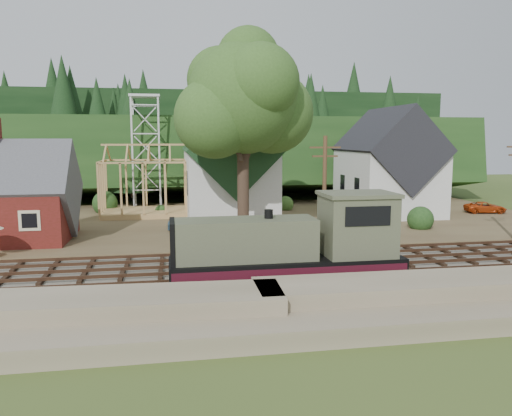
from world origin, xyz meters
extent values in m
plane|color=#384C1E|center=(0.00, 0.00, 0.00)|extent=(140.00, 140.00, 0.00)
cube|color=#7F7259|center=(0.00, -8.50, 0.00)|extent=(64.00, 5.00, 1.60)
cube|color=#726B5B|center=(0.00, 0.00, 0.08)|extent=(64.00, 11.00, 0.16)
cube|color=brown|center=(0.00, 18.00, 0.15)|extent=(64.00, 26.00, 0.30)
cube|color=#1E3F19|center=(0.00, 42.00, 0.00)|extent=(70.00, 28.96, 12.74)
cube|color=black|center=(0.00, 58.00, 0.00)|extent=(80.00, 20.00, 12.00)
cube|color=silver|center=(2.00, 20.00, 3.50)|extent=(8.00, 12.00, 6.40)
cube|color=#1B3C1C|center=(2.00, 20.00, 6.70)|extent=(8.40, 12.96, 8.40)
cube|color=silver|center=(2.00, 14.00, 8.70)|extent=(2.40, 2.40, 4.00)
cone|color=#1B3C1C|center=(2.00, 14.00, 12.00)|extent=(5.37, 5.37, 2.60)
cube|color=silver|center=(18.00, 19.00, 3.50)|extent=(8.00, 10.00, 6.40)
cube|color=black|center=(18.00, 19.00, 6.70)|extent=(8.40, 10.80, 8.40)
cube|color=tan|center=(-6.00, 22.00, 0.55)|extent=(8.00, 6.00, 0.50)
cube|color=tan|center=(-6.00, 22.00, 7.20)|extent=(8.00, 0.18, 0.18)
cube|color=silver|center=(-7.40, 26.60, 6.30)|extent=(0.18, 0.18, 12.00)
cube|color=silver|center=(-4.60, 26.60, 6.30)|extent=(0.18, 0.18, 12.00)
cube|color=silver|center=(-7.40, 29.40, 6.30)|extent=(0.18, 0.18, 12.00)
cube|color=silver|center=(-4.60, 29.40, 6.30)|extent=(0.18, 0.18, 12.00)
cube|color=silver|center=(-6.00, 28.00, 12.30)|extent=(3.20, 3.20, 0.25)
cylinder|color=#38281E|center=(2.00, 10.00, 4.30)|extent=(0.90, 0.90, 8.00)
sphere|color=#385A22|center=(2.00, 10.00, 10.80)|extent=(8.40, 8.40, 8.40)
sphere|color=#385A22|center=(4.50, 11.00, 9.80)|extent=(6.40, 6.40, 6.40)
sphere|color=#385A22|center=(-0.20, 9.20, 9.30)|extent=(6.00, 6.00, 6.00)
cylinder|color=#4C331E|center=(7.00, 5.20, 4.00)|extent=(0.28, 0.28, 8.00)
cube|color=#4C331E|center=(7.00, 5.20, 7.20)|extent=(2.20, 0.12, 0.12)
cube|color=#4C331E|center=(7.00, 5.20, 6.60)|extent=(1.80, 0.12, 0.12)
cube|color=black|center=(2.42, -3.00, 0.34)|extent=(12.08, 2.52, 0.35)
cube|color=black|center=(2.42, -3.00, 1.06)|extent=(12.08, 2.92, 1.11)
cube|color=#52533C|center=(0.20, -3.00, 2.67)|extent=(7.25, 2.31, 2.11)
cube|color=#52533C|center=(6.24, -3.00, 3.23)|extent=(3.62, 2.82, 3.22)
cube|color=#52533C|center=(6.24, -3.00, 4.89)|extent=(3.82, 3.02, 0.20)
cube|color=black|center=(6.24, -4.43, 3.93)|extent=(2.42, 0.06, 1.01)
cube|color=#420E1A|center=(2.42, -4.48, 1.06)|extent=(12.08, 0.04, 0.70)
cube|color=#420E1A|center=(2.42, -1.52, 1.06)|extent=(12.08, 0.04, 0.70)
cylinder|color=black|center=(1.41, -3.00, 3.83)|extent=(0.44, 0.44, 0.70)
imported|color=#5590B7|center=(-3.09, 12.29, 0.83)|extent=(1.65, 3.27, 1.07)
imported|color=#BB3B0F|center=(28.00, 17.49, 0.86)|extent=(4.28, 2.54, 1.12)
camera|label=1|loc=(-3.59, -27.92, 7.84)|focal=35.00mm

